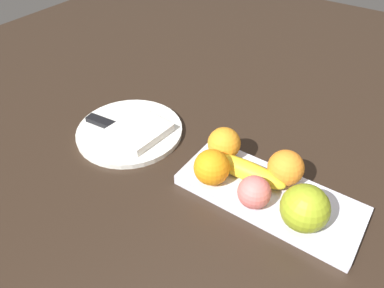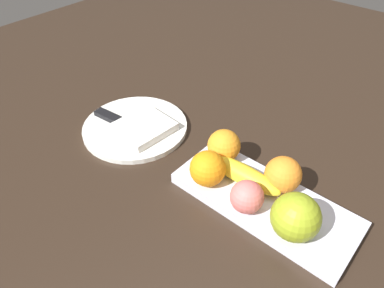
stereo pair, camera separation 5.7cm
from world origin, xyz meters
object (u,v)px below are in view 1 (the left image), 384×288
(knife, at_px, (109,125))
(orange_near_apple, at_px, (224,143))
(fruit_tray, at_px, (269,195))
(apple, at_px, (305,208))
(peach, at_px, (254,192))
(dinner_plate, at_px, (130,131))
(orange_near_banana, at_px, (212,167))
(folded_napkin, at_px, (139,130))
(orange_center, at_px, (283,167))
(banana, at_px, (246,170))

(knife, bearing_deg, orange_near_apple, 5.66)
(fruit_tray, height_order, knife, knife)
(apple, distance_m, orange_near_apple, 0.21)
(fruit_tray, height_order, apple, apple)
(peach, bearing_deg, orange_near_apple, 143.95)
(peach, relative_size, dinner_plate, 0.25)
(fruit_tray, height_order, dinner_plate, fruit_tray)
(apple, relative_size, orange_near_banana, 1.19)
(peach, distance_m, dinner_plate, 0.35)
(fruit_tray, distance_m, orange_near_banana, 0.12)
(orange_near_apple, relative_size, knife, 0.37)
(folded_napkin, bearing_deg, orange_near_apple, 9.79)
(knife, bearing_deg, fruit_tray, -2.68)
(apple, distance_m, peach, 0.09)
(peach, bearing_deg, orange_near_banana, 175.81)
(orange_near_apple, distance_m, orange_near_banana, 0.08)
(apple, xyz_separation_m, orange_near_banana, (-0.18, -0.00, -0.01))
(fruit_tray, bearing_deg, folded_napkin, 180.00)
(orange_near_apple, height_order, orange_center, orange_center)
(fruit_tray, bearing_deg, orange_near_apple, 164.12)
(banana, height_order, knife, banana)
(orange_near_apple, relative_size, peach, 1.12)
(peach, xyz_separation_m, folded_napkin, (-0.31, 0.05, -0.03))
(apple, distance_m, dinner_plate, 0.44)
(fruit_tray, bearing_deg, knife, -177.04)
(fruit_tray, height_order, orange_center, orange_center)
(apple, bearing_deg, dinner_plate, 175.06)
(apple, distance_m, orange_near_banana, 0.18)
(banana, height_order, orange_near_apple, orange_near_apple)
(orange_center, height_order, knife, orange_center)
(orange_near_banana, xyz_separation_m, dinner_plate, (-0.25, 0.04, -0.05))
(dinner_plate, bearing_deg, orange_near_apple, 8.52)
(orange_near_banana, bearing_deg, folded_napkin, 170.06)
(orange_near_apple, xyz_separation_m, orange_near_banana, (0.02, -0.07, 0.00))
(apple, height_order, orange_near_apple, apple)
(banana, distance_m, orange_near_apple, 0.08)
(apple, height_order, banana, apple)
(orange_near_banana, relative_size, orange_center, 1.00)
(orange_center, relative_size, knife, 0.38)
(fruit_tray, relative_size, peach, 5.71)
(fruit_tray, height_order, orange_near_apple, orange_near_apple)
(banana, bearing_deg, apple, -20.17)
(fruit_tray, xyz_separation_m, banana, (-0.05, 0.01, 0.03))
(peach, distance_m, folded_napkin, 0.32)
(apple, bearing_deg, peach, -174.88)
(orange_near_apple, xyz_separation_m, orange_center, (0.13, 0.00, 0.00))
(folded_napkin, bearing_deg, knife, -164.76)
(folded_napkin, bearing_deg, apple, -5.31)
(orange_center, bearing_deg, apple, -47.25)
(banana, bearing_deg, peach, -52.54)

